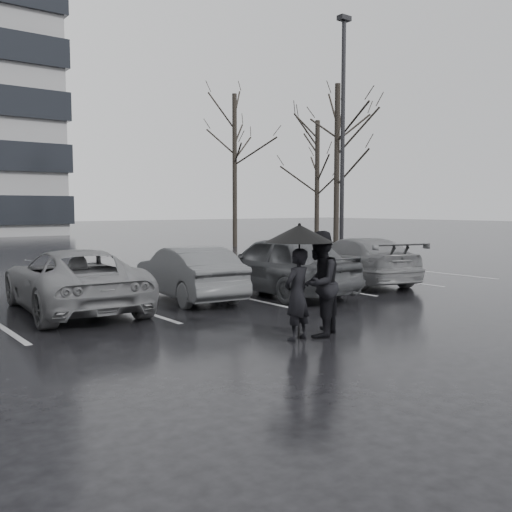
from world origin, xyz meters
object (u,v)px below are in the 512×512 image
Objects in this scene: car_east at (357,260)px; lamp_post at (342,151)px; pedestrian_right at (319,284)px; car_west_b at (73,280)px; pedestrian_left at (297,294)px; tree_ne at (317,184)px; tree_north at (235,171)px; car_west_a at (188,273)px; car_main at (280,264)px; tree_east at (337,170)px.

car_east is 8.06m from lamp_post.
pedestrian_right is at bearing -137.23° from lamp_post.
car_east is (8.18, -0.61, 0.01)m from car_west_b.
tree_ne reaches higher than pedestrian_left.
tree_north is (11.81, 19.33, 3.34)m from pedestrian_right.
pedestrian_left is at bearing -122.49° from tree_north.
tree_ne is at bearing -113.46° from car_east.
pedestrian_right is at bearing 93.92° from car_west_a.
pedestrian_left reaches higher than car_main.
car_east is 0.66× the size of tree_ne.
tree_north is at bearing -136.11° from pedestrian_left.
car_east is at bearing -175.32° from car_main.
car_west_a is at bearing -112.21° from pedestrian_left.
tree_north reaches higher than tree_ne.
car_west_b is 0.60× the size of tree_east.
tree_ne is at bearing -40.60° from tree_north.
car_west_a is 2.13× the size of pedestrian_right.
tree_ne is (15.09, 11.54, 2.86)m from car_west_a.
tree_ne is 0.82× the size of tree_north.
pedestrian_right is (-0.22, -4.79, 0.27)m from car_west_a.
tree_north reaches higher than tree_east.
car_main is 0.64× the size of tree_ne.
tree_ne is (15.31, 16.33, 2.59)m from pedestrian_right.
car_west_b is at bearing -154.39° from tree_east.
tree_ne reaches higher than pedestrian_right.
tree_ne reaches higher than car_west_b.
car_main is 0.53× the size of tree_north.
tree_east is (7.15, 7.96, 3.33)m from car_east.
tree_east is at bearing -122.01° from tree_ne.
car_main is 0.56× the size of tree_east.
tree_ne is at bearing 57.99° from tree_east.
lamp_post is 1.24× the size of tree_east.
lamp_post reaches higher than tree_ne.
lamp_post reaches higher than pedestrian_right.
car_east is at bearing -177.83° from car_west_a.
lamp_post reaches higher than car_west_b.
lamp_post is (10.90, 9.62, 3.76)m from pedestrian_left.
car_west_b is 5.59m from pedestrian_right.
car_east is 0.58× the size of tree_east.
tree_ne is at bearing -163.88° from pedestrian_right.
car_main is 17.97m from tree_ne.
tree_north is at bearing -122.44° from car_main.
car_main is 3.21m from car_east.
car_west_b is 3.10× the size of pedestrian_left.
car_west_b is 0.68× the size of tree_ne.
car_west_b is at bearing 11.19° from car_east.
tree_ne is at bearing -142.79° from car_west_b.
pedestrian_left is at bearing -134.08° from tree_ne.
tree_ne is (9.65, 11.96, 2.83)m from car_east.
pedestrian_right is at bearing -133.15° from tree_ne.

